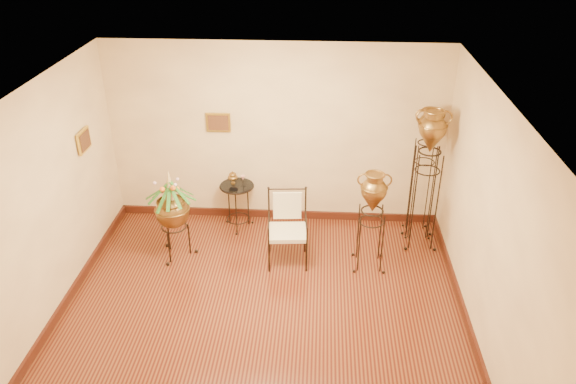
# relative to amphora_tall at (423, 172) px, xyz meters

# --- Properties ---
(ground) EXTENTS (5.00, 5.00, 0.00)m
(ground) POSITION_rel_amphora_tall_xyz_m (-2.15, -2.15, -1.03)
(ground) COLOR brown
(ground) RESTS_ON ground
(room_shell) EXTENTS (5.02, 5.02, 2.81)m
(room_shell) POSITION_rel_amphora_tall_xyz_m (-2.16, -2.14, 0.70)
(room_shell) COLOR beige
(room_shell) RESTS_ON ground
(amphora_tall) EXTENTS (0.42, 0.42, 2.01)m
(amphora_tall) POSITION_rel_amphora_tall_xyz_m (0.00, 0.00, 0.00)
(amphora_tall) COLOR black
(amphora_tall) RESTS_ON ground
(amphora_mid) EXTENTS (0.50, 0.50, 2.10)m
(amphora_mid) POSITION_rel_amphora_tall_xyz_m (0.00, -0.27, 0.03)
(amphora_mid) COLOR black
(amphora_mid) RESTS_ON ground
(amphora_short) EXTENTS (0.46, 0.46, 1.45)m
(amphora_short) POSITION_rel_amphora_tall_xyz_m (-0.78, -0.87, -0.31)
(amphora_short) COLOR black
(amphora_short) RESTS_ON ground
(planter_urn) EXTENTS (0.79, 0.79, 1.38)m
(planter_urn) POSITION_rel_amphora_tall_xyz_m (-3.50, -0.81, -0.26)
(planter_urn) COLOR black
(planter_urn) RESTS_ON ground
(armchair) EXTENTS (0.63, 0.59, 1.05)m
(armchair) POSITION_rel_amphora_tall_xyz_m (-1.91, -0.87, -0.50)
(armchair) COLOR black
(armchair) RESTS_ON ground
(side_table) EXTENTS (0.64, 0.64, 0.92)m
(side_table) POSITION_rel_amphora_tall_xyz_m (-2.72, 0.00, -0.65)
(side_table) COLOR black
(side_table) RESTS_ON ground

